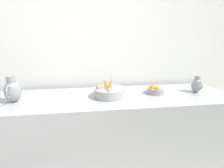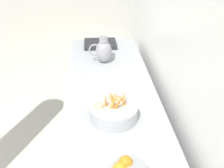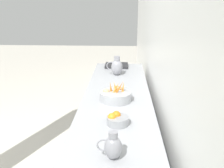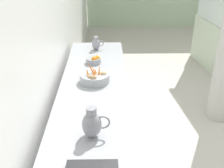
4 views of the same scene
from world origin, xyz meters
The scene contains 6 objects.
tile_wall_left centered at (-1.95, 0.36, 1.50)m, with size 0.10×9.53×3.00m, color white.
prep_counter centered at (-1.49, -0.14, 0.43)m, with size 0.70×2.86×0.87m, color #9EA0A5.
vegetable_colander centered at (-1.48, 0.00, 0.92)m, with size 0.32×0.32×0.22m.
orange_bowl centered at (-1.51, 0.51, 0.91)m, with size 0.18×0.18×0.10m.
metal_pitcher_tall centered at (-1.46, -0.92, 0.98)m, with size 0.21×0.15×0.25m.
metal_pitcher_short centered at (-1.49, 0.99, 0.95)m, with size 0.16×0.11×0.19m.
Camera 1 is at (0.25, -0.20, 1.50)m, focal length 28.46 mm.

